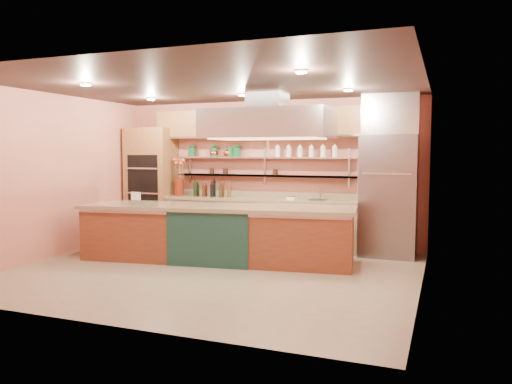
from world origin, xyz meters
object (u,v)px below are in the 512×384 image
at_px(island, 216,233).
at_px(copper_kettle, 228,153).
at_px(kitchen_scale, 291,197).
at_px(flower_vase, 179,187).
at_px(refrigerator, 389,196).
at_px(green_canister, 231,152).

distance_m(island, copper_kettle, 2.20).
bearing_deg(kitchen_scale, island, -100.15).
bearing_deg(island, flower_vase, 128.32).
bearing_deg(flower_vase, copper_kettle, 12.54).
height_order(refrigerator, island, refrigerator).
relative_size(refrigerator, kitchen_scale, 13.51).
distance_m(flower_vase, kitchen_scale, 2.37).
height_order(island, flower_vase, flower_vase).
bearing_deg(kitchen_scale, green_canister, -169.19).
bearing_deg(flower_vase, green_canister, 11.91).
height_order(island, kitchen_scale, kitchen_scale).
xyz_separation_m(refrigerator, green_canister, (-3.08, 0.23, 0.75)).
bearing_deg(kitchen_scale, copper_kettle, -168.83).
relative_size(kitchen_scale, green_canister, 0.86).
xyz_separation_m(flower_vase, copper_kettle, (0.99, 0.22, 0.69)).
distance_m(refrigerator, kitchen_scale, 1.76).
relative_size(island, kitchen_scale, 28.61).
relative_size(refrigerator, copper_kettle, 11.52).
height_order(refrigerator, copper_kettle, refrigerator).
height_order(refrigerator, green_canister, refrigerator).
distance_m(refrigerator, island, 3.04).
height_order(flower_vase, copper_kettle, copper_kettle).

